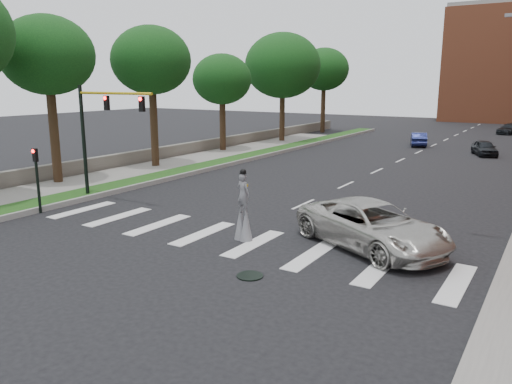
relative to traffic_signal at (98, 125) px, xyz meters
The scene contains 18 objects.
ground_plane 11.04m from the traffic_signal, 17.05° to the right, with size 160.00×160.00×0.00m, color black.
grass_median 17.56m from the traffic_signal, 95.77° to the left, with size 2.00×60.00×0.25m, color #184112.
median_curb 17.48m from the traffic_signal, 92.25° to the left, with size 0.20×60.00×0.28m, color gray.
sidewalk_left 9.37m from the traffic_signal, 123.98° to the left, with size 4.00×60.00×0.18m, color slate.
stone_wall 20.64m from the traffic_signal, 110.80° to the left, with size 0.50×56.00×1.10m, color #605C53.
manhole 14.33m from the traffic_signal, 21.36° to the right, with size 0.90×0.90×0.04m, color black.
traffic_signal is the anchor object (origin of this frame).
secondary_signal 4.17m from the traffic_signal, 98.43° to the right, with size 0.25×0.21×3.23m.
stilt_performer 10.99m from the traffic_signal, ahead, with size 0.83×0.58×2.97m.
suv_crossing 15.58m from the traffic_signal, ahead, with size 3.03×6.56×1.82m, color #B9B7AF.
car_near 33.62m from the traffic_signal, 62.85° to the left, with size 1.58×3.92×1.34m, color black.
car_mid 34.86m from the traffic_signal, 75.72° to the left, with size 1.46×4.19×1.38m, color #151B49.
car_far 53.92m from the traffic_signal, 73.63° to the left, with size 1.79×4.40×1.28m, color black.
tree_1 7.10m from the traffic_signal, 165.14° to the left, with size 5.61×5.61×10.34m.
tree_2 11.38m from the traffic_signal, 117.55° to the left, with size 5.81×5.81×10.39m.
tree_3 20.55m from the traffic_signal, 106.69° to the left, with size 5.36×5.36×8.90m.
tree_4 29.82m from the traffic_signal, 99.52° to the left, with size 8.00×8.00×11.47m.
tree_5 41.95m from the traffic_signal, 97.77° to the left, with size 6.27×6.27×10.62m.
Camera 1 is at (11.44, -15.21, 6.35)m, focal length 35.00 mm.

